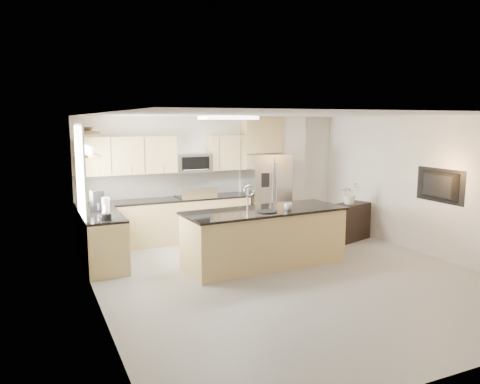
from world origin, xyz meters
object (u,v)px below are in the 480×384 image
cup (288,207)px  flower_vase (350,188)px  kettle (105,210)px  credenza (349,222)px  blender (106,210)px  coffee_maker (97,201)px  island (264,237)px  bowl (85,128)px  refrigerator (266,194)px  range (196,218)px  platter (267,211)px  microwave (193,163)px  television (437,186)px

cup → flower_vase: flower_vase is taller
kettle → flower_vase: 4.95m
credenza → blender: (-5.01, -0.23, 0.69)m
coffee_maker → blender: bearing=-88.7°
island → bowl: 3.60m
refrigerator → coffee_maker: bearing=-169.2°
island → blender: island is taller
cup → range: bearing=110.5°
platter → kettle: (-2.48, 1.16, 0.03)m
flower_vase → island: bearing=-162.4°
credenza → blender: 5.07m
refrigerator → cup: bearing=-108.7°
platter → refrigerator: bearing=62.7°
island → bowl: bowl is taller
range → flower_vase: bearing=-25.7°
island → kettle: (-2.54, 0.96, 0.53)m
range → flower_vase: size_ratio=1.67×
refrigerator → coffee_maker: size_ratio=4.83×
microwave → refrigerator: (1.66, -0.17, -0.74)m
platter → flower_vase: 2.65m
island → coffee_maker: island is taller
cup → kettle: size_ratio=0.62×
coffee_maker → platter: bearing=-32.4°
island → cup: bearing=-29.2°
refrigerator → blender: (-3.73, -1.58, 0.19)m
platter → bowl: size_ratio=0.93×
microwave → bowl: bearing=-156.4°
microwave → cup: microwave is taller
microwave → platter: (0.46, -2.50, -0.63)m
microwave → bowl: size_ratio=2.07×
microwave → refrigerator: size_ratio=0.43×
refrigerator → flower_vase: 1.87m
island → television: (2.99, -0.95, 0.85)m
kettle → flower_vase: size_ratio=0.33×
credenza → coffee_maker: 5.12m
blender → refrigerator: bearing=22.9°
bowl → television: size_ratio=0.34×
coffee_maker → bowl: bowl is taller
television → credenza: bearing=18.3°
refrigerator → credenza: refrigerator is taller
flower_vase → range: bearing=154.3°
coffee_maker → bowl: size_ratio=1.00×
credenza → television: (0.57, -1.72, 0.96)m
range → coffee_maker: bearing=-160.1°
blender → kettle: blender is taller
platter → bowl: bearing=150.7°
credenza → cup: 2.36m
credenza → blender: bearing=165.4°
refrigerator → bowl: 4.26m
island → platter: size_ratio=8.51×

